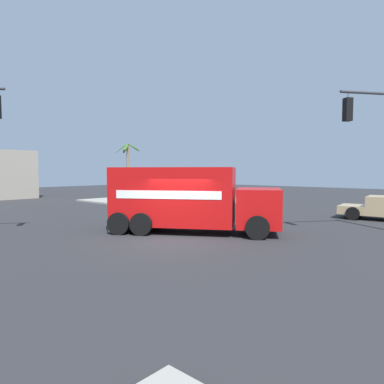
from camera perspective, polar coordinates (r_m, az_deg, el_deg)
name	(u,v)px	position (r m, az deg, el deg)	size (l,w,h in m)	color
ground_plane	(172,239)	(14.39, -3.30, -7.86)	(100.00, 100.00, 0.00)	#2B2B2D
sidewalk_corner_far	(173,200)	(32.90, -3.14, -1.33)	(12.99, 12.99, 0.14)	#9E998E
delivery_truck	(188,199)	(15.86, -0.62, -1.15)	(6.16, 7.81, 3.00)	red
vending_machine_red	(194,189)	(33.54, 0.28, 0.48)	(1.17, 1.15, 1.85)	black
palm_tree_far	(128,162)	(35.94, -10.60, 4.93)	(2.59, 2.63, 5.57)	#7A6647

